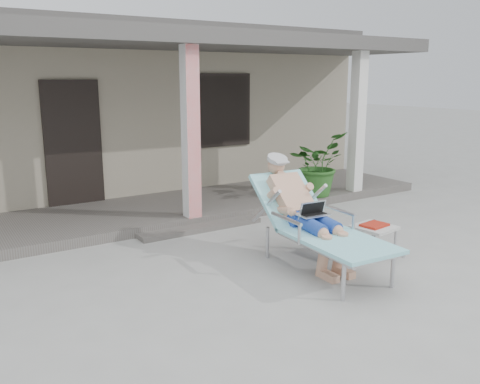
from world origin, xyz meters
TOP-DOWN VIEW (x-y plane):
  - ground at (0.00, 0.00)m, footprint 60.00×60.00m
  - house at (0.00, 6.50)m, footprint 10.40×5.40m
  - porch_deck at (0.00, 3.00)m, footprint 10.00×2.00m
  - porch_overhang at (0.00, 2.95)m, footprint 10.00×2.30m
  - porch_step at (0.00, 1.85)m, footprint 2.00×0.30m
  - lounger at (0.47, -0.13)m, footprint 0.92×2.18m
  - side_table at (1.36, -0.36)m, footprint 0.55×0.55m
  - potted_palm at (2.63, 2.25)m, footprint 1.32×1.25m

SIDE VIEW (x-z plane):
  - ground at x=0.00m, z-range 0.00..0.00m
  - porch_step at x=0.00m, z-range 0.00..0.07m
  - porch_deck at x=0.00m, z-range 0.00..0.15m
  - side_table at x=1.36m, z-range 0.15..0.58m
  - potted_palm at x=2.63m, z-range 0.15..1.31m
  - lounger at x=0.47m, z-range 0.16..1.56m
  - house at x=0.00m, z-range 0.02..3.32m
  - porch_overhang at x=0.00m, z-range 1.36..4.21m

